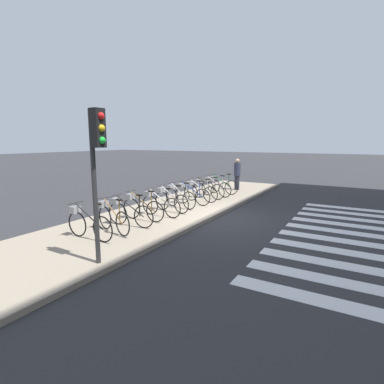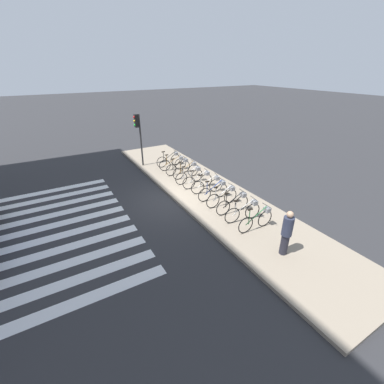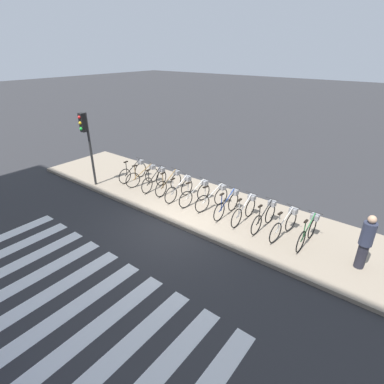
{
  "view_description": "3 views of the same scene",
  "coord_description": "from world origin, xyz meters",
  "px_view_note": "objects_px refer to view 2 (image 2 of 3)",
  "views": [
    {
      "loc": [
        -9.18,
        -4.36,
        2.66
      ],
      "look_at": [
        0.0,
        0.96,
        0.85
      ],
      "focal_mm": 28.0,
      "sensor_mm": 36.0,
      "label": 1
    },
    {
      "loc": [
        9.89,
        -4.69,
        5.8
      ],
      "look_at": [
        0.98,
        0.48,
        0.72
      ],
      "focal_mm": 24.0,
      "sensor_mm": 36.0,
      "label": 2
    },
    {
      "loc": [
        5.9,
        -6.65,
        5.59
      ],
      "look_at": [
        -0.23,
        1.23,
        0.8
      ],
      "focal_mm": 28.0,
      "sensor_mm": 36.0,
      "label": 3
    }
  ],
  "objects_px": {
    "parked_bicycle_6": "(209,184)",
    "parked_bicycle_1": "(174,163)",
    "parked_bicycle_9": "(234,203)",
    "parked_bicycle_11": "(258,219)",
    "parked_bicycle_3": "(187,170)",
    "parked_bicycle_7": "(215,190)",
    "parked_bicycle_4": "(191,175)",
    "parked_bicycle_10": "(245,211)",
    "parked_bicycle_5": "(199,180)",
    "parked_bicycle_2": "(179,166)",
    "traffic_light": "(138,129)",
    "parked_bicycle_8": "(224,196)",
    "pedestrian": "(287,232)",
    "parked_bicycle_0": "(170,159)"
  },
  "relations": [
    {
      "from": "parked_bicycle_5",
      "to": "parked_bicycle_3",
      "type": "bearing_deg",
      "value": 175.28
    },
    {
      "from": "parked_bicycle_3",
      "to": "parked_bicycle_7",
      "type": "bearing_deg",
      "value": -2.91
    },
    {
      "from": "traffic_light",
      "to": "parked_bicycle_5",
      "type": "bearing_deg",
      "value": 17.45
    },
    {
      "from": "parked_bicycle_4",
      "to": "parked_bicycle_11",
      "type": "bearing_deg",
      "value": 0.24
    },
    {
      "from": "parked_bicycle_0",
      "to": "parked_bicycle_7",
      "type": "distance_m",
      "value": 5.1
    },
    {
      "from": "parked_bicycle_2",
      "to": "parked_bicycle_9",
      "type": "distance_m",
      "value": 5.08
    },
    {
      "from": "parked_bicycle_9",
      "to": "parked_bicycle_10",
      "type": "height_order",
      "value": "same"
    },
    {
      "from": "parked_bicycle_10",
      "to": "parked_bicycle_6",
      "type": "bearing_deg",
      "value": 176.91
    },
    {
      "from": "traffic_light",
      "to": "parked_bicycle_6",
      "type": "bearing_deg",
      "value": 16.07
    },
    {
      "from": "parked_bicycle_11",
      "to": "parked_bicycle_10",
      "type": "bearing_deg",
      "value": -178.4
    },
    {
      "from": "parked_bicycle_10",
      "to": "parked_bicycle_11",
      "type": "distance_m",
      "value": 0.73
    },
    {
      "from": "parked_bicycle_1",
      "to": "parked_bicycle_5",
      "type": "relative_size",
      "value": 0.98
    },
    {
      "from": "parked_bicycle_1",
      "to": "parked_bicycle_10",
      "type": "xyz_separation_m",
      "value": [
        6.48,
        -0.07,
        0.0
      ]
    },
    {
      "from": "parked_bicycle_3",
      "to": "parked_bicycle_11",
      "type": "bearing_deg",
      "value": -1.62
    },
    {
      "from": "parked_bicycle_1",
      "to": "parked_bicycle_6",
      "type": "bearing_deg",
      "value": 1.41
    },
    {
      "from": "parked_bicycle_6",
      "to": "parked_bicycle_11",
      "type": "relative_size",
      "value": 0.98
    },
    {
      "from": "parked_bicycle_4",
      "to": "parked_bicycle_1",
      "type": "bearing_deg",
      "value": 178.22
    },
    {
      "from": "parked_bicycle_11",
      "to": "traffic_light",
      "type": "relative_size",
      "value": 0.52
    },
    {
      "from": "parked_bicycle_7",
      "to": "parked_bicycle_11",
      "type": "bearing_deg",
      "value": -0.32
    },
    {
      "from": "parked_bicycle_6",
      "to": "pedestrian",
      "type": "height_order",
      "value": "pedestrian"
    },
    {
      "from": "parked_bicycle_10",
      "to": "parked_bicycle_11",
      "type": "relative_size",
      "value": 0.99
    },
    {
      "from": "parked_bicycle_8",
      "to": "traffic_light",
      "type": "relative_size",
      "value": 0.52
    },
    {
      "from": "parked_bicycle_2",
      "to": "parked_bicycle_7",
      "type": "bearing_deg",
      "value": -0.6
    },
    {
      "from": "parked_bicycle_1",
      "to": "parked_bicycle_8",
      "type": "relative_size",
      "value": 0.97
    },
    {
      "from": "parked_bicycle_10",
      "to": "traffic_light",
      "type": "height_order",
      "value": "traffic_light"
    },
    {
      "from": "parked_bicycle_2",
      "to": "parked_bicycle_7",
      "type": "xyz_separation_m",
      "value": [
        3.64,
        -0.04,
        0.0
      ]
    },
    {
      "from": "parked_bicycle_6",
      "to": "parked_bicycle_10",
      "type": "xyz_separation_m",
      "value": [
        2.86,
        -0.15,
        0.0
      ]
    },
    {
      "from": "parked_bicycle_3",
      "to": "parked_bicycle_1",
      "type": "bearing_deg",
      "value": -175.13
    },
    {
      "from": "parked_bicycle_6",
      "to": "parked_bicycle_1",
      "type": "bearing_deg",
      "value": -178.59
    },
    {
      "from": "parked_bicycle_2",
      "to": "parked_bicycle_3",
      "type": "height_order",
      "value": "same"
    },
    {
      "from": "parked_bicycle_2",
      "to": "parked_bicycle_8",
      "type": "relative_size",
      "value": 1.0
    },
    {
      "from": "parked_bicycle_0",
      "to": "parked_bicycle_9",
      "type": "height_order",
      "value": "same"
    },
    {
      "from": "parked_bicycle_3",
      "to": "pedestrian",
      "type": "xyz_separation_m",
      "value": [
        7.33,
        -0.41,
        0.41
      ]
    },
    {
      "from": "parked_bicycle_7",
      "to": "traffic_light",
      "type": "distance_m",
      "value": 6.5
    },
    {
      "from": "parked_bicycle_7",
      "to": "traffic_light",
      "type": "bearing_deg",
      "value": -166.75
    },
    {
      "from": "parked_bicycle_7",
      "to": "parked_bicycle_11",
      "type": "distance_m",
      "value": 2.89
    },
    {
      "from": "parked_bicycle_1",
      "to": "parked_bicycle_7",
      "type": "height_order",
      "value": "same"
    },
    {
      "from": "parked_bicycle_2",
      "to": "parked_bicycle_4",
      "type": "distance_m",
      "value": 1.46
    },
    {
      "from": "parked_bicycle_0",
      "to": "parked_bicycle_4",
      "type": "distance_m",
      "value": 2.91
    },
    {
      "from": "parked_bicycle_11",
      "to": "pedestrian",
      "type": "distance_m",
      "value": 1.6
    },
    {
      "from": "parked_bicycle_0",
      "to": "parked_bicycle_2",
      "type": "distance_m",
      "value": 1.46
    },
    {
      "from": "parked_bicycle_9",
      "to": "parked_bicycle_11",
      "type": "xyz_separation_m",
      "value": [
        1.45,
        -0.03,
        0.0
      ]
    },
    {
      "from": "parked_bicycle_8",
      "to": "parked_bicycle_9",
      "type": "distance_m",
      "value": 0.74
    },
    {
      "from": "parked_bicycle_10",
      "to": "traffic_light",
      "type": "distance_m",
      "value": 8.55
    },
    {
      "from": "parked_bicycle_3",
      "to": "parked_bicycle_6",
      "type": "distance_m",
      "value": 2.22
    },
    {
      "from": "parked_bicycle_3",
      "to": "parked_bicycle_8",
      "type": "xyz_separation_m",
      "value": [
        3.61,
        -0.15,
        0.0
      ]
    },
    {
      "from": "parked_bicycle_5",
      "to": "parked_bicycle_0",
      "type": "bearing_deg",
      "value": 178.28
    },
    {
      "from": "parked_bicycle_3",
      "to": "pedestrian",
      "type": "relative_size",
      "value": 1.0
    },
    {
      "from": "parked_bicycle_4",
      "to": "parked_bicycle_6",
      "type": "bearing_deg",
      "value": 5.95
    },
    {
      "from": "parked_bicycle_2",
      "to": "pedestrian",
      "type": "height_order",
      "value": "pedestrian"
    }
  ]
}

